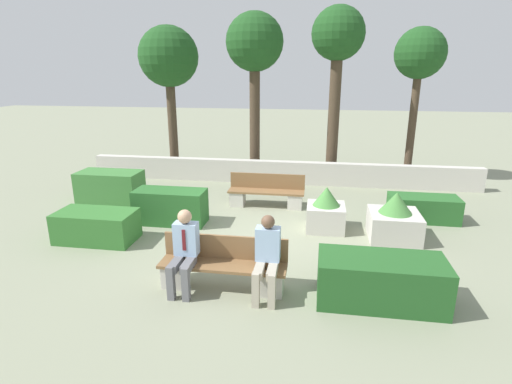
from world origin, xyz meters
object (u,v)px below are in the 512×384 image
Objects in this scene: planter_corner_left at (394,220)px; tree_rightmost at (420,57)px; planter_corner_right at (326,211)px; tree_center_left at (255,47)px; bench_left_side at (266,194)px; person_seated_woman at (267,254)px; tree_center_right at (338,43)px; tree_leftmost at (169,59)px; bench_front at (223,269)px; person_seated_man at (184,247)px.

planter_corner_left is 0.22× the size of tree_rightmost.
tree_center_left is (-2.31, 4.43, 3.69)m from planter_corner_right.
bench_left_side is 1.51× the size of person_seated_woman.
tree_center_right is at bearing -172.21° from tree_rightmost.
tree_center_left is at bearing -175.83° from tree_rightmost.
tree_leftmost is (-3.63, 3.13, 3.45)m from bench_left_side.
tree_leftmost is (-3.48, 7.32, 3.45)m from bench_front.
person_seated_man is 3.72m from planter_corner_right.
tree_center_right is at bearing 104.32° from planter_corner_left.
person_seated_woman is 0.25× the size of tree_center_right.
person_seated_man is at bearing -144.22° from planter_corner_left.
planter_corner_right is 0.21× the size of tree_rightmost.
tree_center_left is (-0.79, 3.04, 3.78)m from bench_left_side.
planter_corner_left is 6.23m from tree_rightmost.
planter_corner_right is 6.45m from tree_rightmost.
tree_leftmost is at bearing 138.74° from planter_corner_right.
planter_corner_left reaches higher than bench_left_side.
bench_front is 0.39× the size of tree_center_right.
tree_leftmost is 0.93× the size of tree_center_left.
tree_center_right is (5.36, -0.06, 0.44)m from tree_leftmost.
tree_rightmost is at bearing 57.46° from person_seated_man.
tree_center_left is (2.84, -0.09, 0.34)m from tree_leftmost.
bench_left_side is 1.49× the size of person_seated_man.
person_seated_woman is 3.10m from planter_corner_right.
bench_front is 1.58× the size of person_seated_woman.
person_seated_man is 8.56m from tree_leftmost.
tree_center_right is at bearing 81.19° from person_seated_woman.
person_seated_man is at bearing -122.54° from tree_rightmost.
bench_left_side is at bearing -140.87° from tree_rightmost.
tree_center_right is at bearing -0.64° from tree_leftmost.
bench_front is 1.56× the size of person_seated_man.
tree_rightmost is at bearing 49.72° from bench_left_side.
tree_center_left reaches higher than person_seated_man.
planter_corner_left is at bearing 48.41° from person_seated_woman.
tree_rightmost reaches higher than planter_corner_right.
tree_center_right is (1.88, 7.26, 3.89)m from bench_front.
person_seated_woman is 3.56m from planter_corner_left.
bench_left_side is at bearing -75.40° from tree_center_left.
person_seated_man is at bearing -166.81° from bench_front.
tree_leftmost is 1.03× the size of tree_rightmost.
tree_leftmost is (-4.21, 7.46, 3.05)m from person_seated_woman.
bench_front is 2.02× the size of planter_corner_left.
person_seated_woman is at bearing -115.01° from tree_rightmost.
tree_center_left is at bearing -179.40° from tree_center_right.
person_seated_man reaches higher than bench_left_side.
bench_left_side is 4.41m from person_seated_man.
tree_center_right is (2.47, 7.40, 3.48)m from person_seated_man.
bench_left_side is 2.06m from planter_corner_right.
person_seated_man reaches higher than person_seated_woman.
person_seated_woman is 0.27× the size of tree_leftmost.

